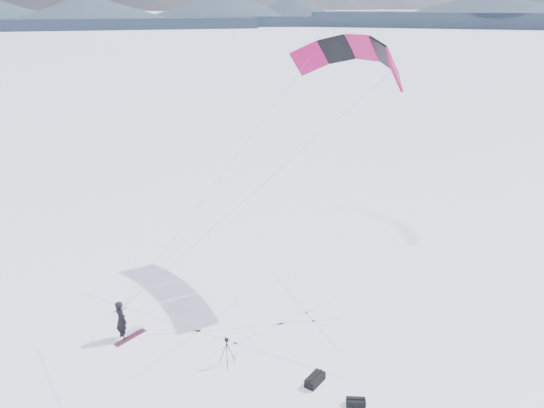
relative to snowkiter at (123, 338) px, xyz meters
name	(u,v)px	position (x,y,z in m)	size (l,w,h in m)	color
ground	(208,393)	(2.39, -4.53, 0.00)	(1800.00, 1800.00, 0.00)	white
horizon_hills	(203,291)	(2.39, -4.53, 4.16)	(704.84, 706.81, 9.69)	black
snow_tracks	(217,391)	(2.72, -4.53, 0.00)	(17.62, 10.25, 0.01)	silver
snowkiter	(123,338)	(0.00, 0.00, 0.00)	(0.63, 0.41, 1.73)	black
snowboard	(130,337)	(0.28, -0.10, 0.02)	(1.44, 0.27, 0.04)	maroon
tripod	(227,348)	(3.50, -3.23, 0.75)	(0.59, 0.60, 1.17)	black
gear_bag_a	(315,379)	(6.14, -5.45, 0.17)	(0.94, 0.80, 0.38)	black
gear_bag_b	(356,402)	(6.96, -6.98, 0.13)	(0.74, 0.58, 0.30)	black
power_kite	(354,57)	(12.03, 3.08, 10.59)	(13.48, 6.86, 10.27)	#B80B51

